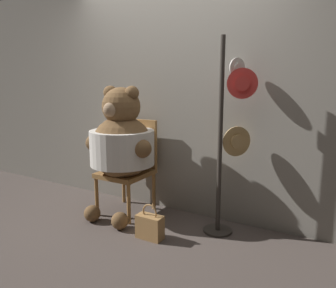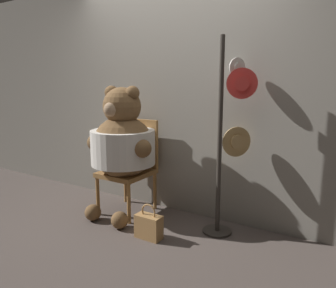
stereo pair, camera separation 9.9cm
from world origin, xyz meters
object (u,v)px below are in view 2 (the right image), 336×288
Objects in this scene: hat_display_rack at (229,138)px; teddy_bear at (122,143)px; chair at (132,163)px; handbag_on_ground at (149,226)px.

teddy_bear is at bearing -169.74° from hat_display_rack.
hat_display_rack is (1.11, 0.20, 0.12)m from teddy_bear.
chair is 0.73× the size of teddy_bear.
teddy_bear is at bearing -81.28° from chair.
teddy_bear is (0.03, -0.18, 0.27)m from chair.
chair reaches higher than handbag_on_ground.
chair is 1.20m from hat_display_rack.
handbag_on_ground is (0.55, -0.31, -0.69)m from teddy_bear.
teddy_bear reaches higher than handbag_on_ground.
handbag_on_ground is at bearing -137.75° from hat_display_rack.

